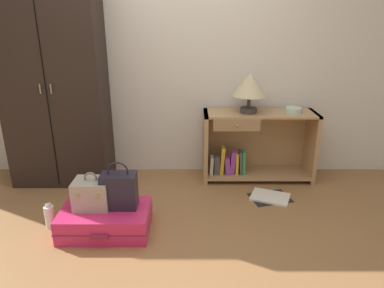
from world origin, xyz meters
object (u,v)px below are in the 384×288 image
wardrobe (55,84)px  table_lamp (250,86)px  bottle (50,216)px  bowl (293,110)px  train_case (92,193)px  suitcase_large (106,220)px  handbag (119,190)px  bookshelf (253,146)px  open_book_on_floor (270,197)px

wardrobe → table_lamp: bearing=0.6°
bottle → wardrobe: bearing=100.5°
bowl → train_case: bearing=-152.6°
suitcase_large → handbag: bearing=16.6°
bookshelf → table_lamp: (-0.08, -0.03, 0.64)m
train_case → suitcase_large: bearing=-21.5°
wardrobe → train_case: bearing=-59.8°
bottle → table_lamp: bearing=28.3°
train_case → bowl: bearing=27.4°
bottle → open_book_on_floor: size_ratio=0.49×
handbag → table_lamp: bearing=40.1°
table_lamp → open_book_on_floor: bearing=-68.0°
train_case → bottle: train_case is taller
open_book_on_floor → train_case: bearing=-161.6°
open_book_on_floor → bottle: bearing=-165.7°
suitcase_large → handbag: 0.28m
open_book_on_floor → bowl: bearing=58.0°
table_lamp → handbag: bearing=-139.9°
table_lamp → bowl: bearing=-2.8°
bowl → bottle: (-2.19, -0.92, -0.66)m
bookshelf → bottle: (-1.82, -0.97, -0.26)m
suitcase_large → train_case: (-0.10, 0.04, 0.22)m
suitcase_large → train_case: 0.24m
suitcase_large → train_case: size_ratio=2.34×
train_case → wardrobe: bearing=120.2°
handbag → bottle: handbag is taller
handbag → bottle: bearing=177.3°
suitcase_large → bottle: bottle is taller
bookshelf → bowl: 0.54m
handbag → open_book_on_floor: 1.46m
table_lamp → open_book_on_floor: 1.10m
bookshelf → suitcase_large: bookshelf is taller
bowl → handbag: bearing=-149.4°
bowl → open_book_on_floor: bowl is taller
bowl → table_lamp: bearing=177.2°
bottle → suitcase_large: bearing=-7.5°
table_lamp → train_case: size_ratio=1.33×
bowl → open_book_on_floor: bearing=-122.0°
bookshelf → bowl: size_ratio=7.07×
open_book_on_floor → handbag: bearing=-158.7°
handbag → train_case: bearing=178.9°
table_lamp → train_case: 1.80m
bookshelf → suitcase_large: bearing=-142.5°
wardrobe → table_lamp: wardrobe is taller
table_lamp → suitcase_large: 1.84m
bookshelf → wardrobe: bearing=-178.6°
suitcase_large → open_book_on_floor: bearing=20.9°
handbag → open_book_on_floor: bearing=21.3°
bookshelf → open_book_on_floor: bookshelf is taller
bookshelf → train_case: bearing=-145.5°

